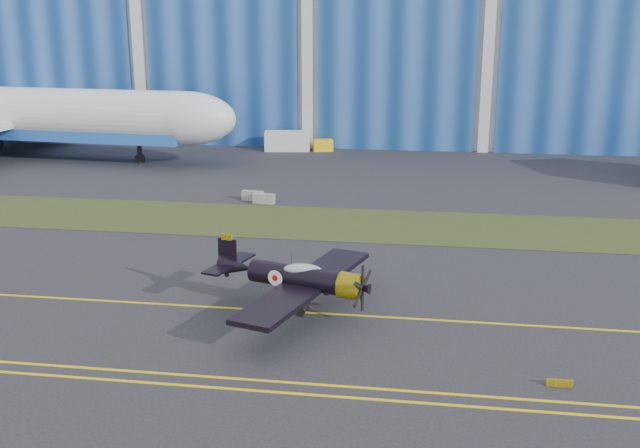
# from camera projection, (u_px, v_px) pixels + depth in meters

# --- Properties ---
(ground) EXTENTS (260.00, 260.00, 0.00)m
(ground) POSITION_uv_depth(u_px,v_px,m) (186.00, 276.00, 49.26)
(ground) COLOR #2C2D33
(ground) RESTS_ON ground
(grass_median) EXTENTS (260.00, 10.00, 0.02)m
(grass_median) POSITION_uv_depth(u_px,v_px,m) (239.00, 220.00, 62.57)
(grass_median) COLOR #475128
(grass_median) RESTS_ON ground
(hangar) EXTENTS (220.00, 45.70, 30.00)m
(hangar) POSITION_uv_depth(u_px,v_px,m) (332.00, 24.00, 113.47)
(hangar) COLOR silver
(hangar) RESTS_ON ground
(taxiway_centreline) EXTENTS (200.00, 0.20, 0.02)m
(taxiway_centreline) POSITION_uv_depth(u_px,v_px,m) (159.00, 304.00, 44.50)
(taxiway_centreline) COLOR yellow
(taxiway_centreline) RESTS_ON ground
(edge_line_near) EXTENTS (80.00, 0.20, 0.02)m
(edge_line_near) POSITION_uv_depth(u_px,v_px,m) (88.00, 378.00, 35.46)
(edge_line_near) COLOR yellow
(edge_line_near) RESTS_ON ground
(edge_line_far) EXTENTS (80.00, 0.20, 0.02)m
(edge_line_far) POSITION_uv_depth(u_px,v_px,m) (97.00, 369.00, 36.41)
(edge_line_far) COLOR yellow
(edge_line_far) RESTS_ON ground
(guard_board_right) EXTENTS (1.20, 0.15, 0.35)m
(guard_board_right) POSITION_uv_depth(u_px,v_px,m) (560.00, 383.00, 34.65)
(guard_board_right) COLOR yellow
(guard_board_right) RESTS_ON ground
(warbird) EXTENTS (14.03, 15.51, 3.84)m
(warbird) POSITION_uv_depth(u_px,v_px,m) (296.00, 277.00, 42.28)
(warbird) COLOR black
(warbird) RESTS_ON ground
(shipping_container) EXTENTS (5.85, 3.01, 2.42)m
(shipping_container) POSITION_uv_depth(u_px,v_px,m) (287.00, 141.00, 93.60)
(shipping_container) COLOR silver
(shipping_container) RESTS_ON ground
(tug) EXTENTS (2.75, 2.14, 1.41)m
(tug) POSITION_uv_depth(u_px,v_px,m) (323.00, 145.00, 93.52)
(tug) COLOR yellow
(tug) RESTS_ON ground
(barrier_a) EXTENTS (2.07, 0.92, 0.90)m
(barrier_a) POSITION_uv_depth(u_px,v_px,m) (253.00, 196.00, 68.86)
(barrier_a) COLOR gray
(barrier_a) RESTS_ON ground
(barrier_b) EXTENTS (2.06, 0.86, 0.90)m
(barrier_b) POSITION_uv_depth(u_px,v_px,m) (264.00, 199.00, 67.79)
(barrier_b) COLOR gray
(barrier_b) RESTS_ON ground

